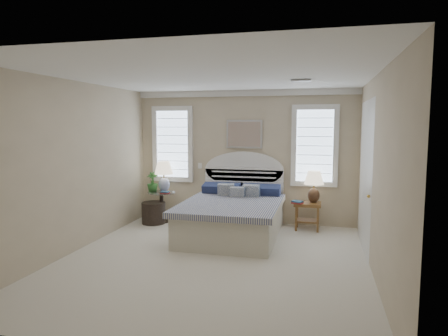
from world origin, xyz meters
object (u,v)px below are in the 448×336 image
side_table_left (162,204)px  lamp_right (314,183)px  nightstand_right (307,210)px  floor_pot (154,213)px  bed (233,214)px  lamp_left (164,173)px

side_table_left → lamp_right: lamp_right is taller
nightstand_right → lamp_right: size_ratio=0.87×
nightstand_right → floor_pot: bearing=-175.5°
side_table_left → bed: bearing=-19.7°
side_table_left → nightstand_right: bearing=1.9°
side_table_left → lamp_left: lamp_left is taller
side_table_left → lamp_right: (3.06, 0.14, 0.52)m
bed → lamp_left: 1.88m
nightstand_right → lamp_right: (0.11, 0.04, 0.52)m
side_table_left → lamp_right: size_ratio=1.03×
side_table_left → floor_pot: size_ratio=1.32×
bed → lamp_left: bearing=156.8°
side_table_left → nightstand_right: side_table_left is taller
floor_pot → lamp_right: (3.18, 0.29, 0.68)m
side_table_left → lamp_left: bearing=80.9°
lamp_left → floor_pot: bearing=-118.8°
bed → side_table_left: bed is taller
nightstand_right → floor_pot: 3.08m
side_table_left → lamp_left: size_ratio=1.00×
bed → nightstand_right: 1.47m
bed → floor_pot: size_ratio=4.76×
nightstand_right → lamp_right: lamp_right is taller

